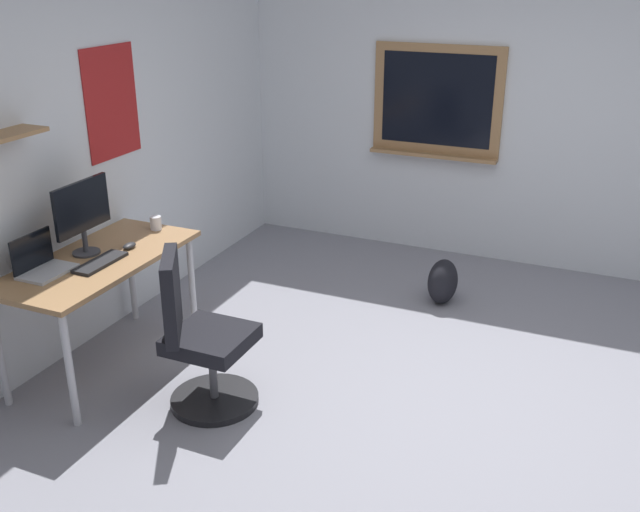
% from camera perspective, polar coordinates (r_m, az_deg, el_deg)
% --- Properties ---
extents(ground_plane, '(5.20, 5.20, 0.00)m').
position_cam_1_polar(ground_plane, '(4.44, 9.04, -11.35)').
color(ground_plane, gray).
rests_on(ground_plane, ground).
extents(wall_back, '(5.00, 0.30, 2.60)m').
position_cam_1_polar(wall_back, '(5.01, -18.33, 8.06)').
color(wall_back, silver).
rests_on(wall_back, ground).
extents(wall_right, '(0.22, 5.00, 2.60)m').
position_cam_1_polar(wall_right, '(6.23, 15.59, 10.95)').
color(wall_right, silver).
rests_on(wall_right, ground).
extents(desk, '(1.34, 0.63, 0.75)m').
position_cam_1_polar(desk, '(4.66, -16.97, -1.06)').
color(desk, '#997047').
rests_on(desk, ground).
extents(office_chair, '(0.55, 0.56, 0.95)m').
position_cam_1_polar(office_chair, '(4.23, -9.41, -6.71)').
color(office_chair, black).
rests_on(office_chair, ground).
extents(laptop, '(0.31, 0.21, 0.23)m').
position_cam_1_polar(laptop, '(4.51, -21.04, -0.55)').
color(laptop, '#ADAFB5').
rests_on(laptop, desk).
extents(monitor_primary, '(0.46, 0.17, 0.46)m').
position_cam_1_polar(monitor_primary, '(4.63, -18.16, 3.27)').
color(monitor_primary, '#38383D').
rests_on(monitor_primary, desk).
extents(keyboard, '(0.37, 0.13, 0.02)m').
position_cam_1_polar(keyboard, '(4.54, -16.86, -0.49)').
color(keyboard, black).
rests_on(keyboard, desk).
extents(computer_mouse, '(0.10, 0.06, 0.03)m').
position_cam_1_polar(computer_mouse, '(4.73, -14.73, 0.79)').
color(computer_mouse, '#262628').
rests_on(computer_mouse, desk).
extents(coffee_mug, '(0.08, 0.08, 0.09)m').
position_cam_1_polar(coffee_mug, '(5.01, -12.77, 2.54)').
color(coffee_mug, silver).
rests_on(coffee_mug, desk).
extents(backpack, '(0.32, 0.22, 0.34)m').
position_cam_1_polar(backpack, '(5.59, 9.61, -1.98)').
color(backpack, black).
rests_on(backpack, ground).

